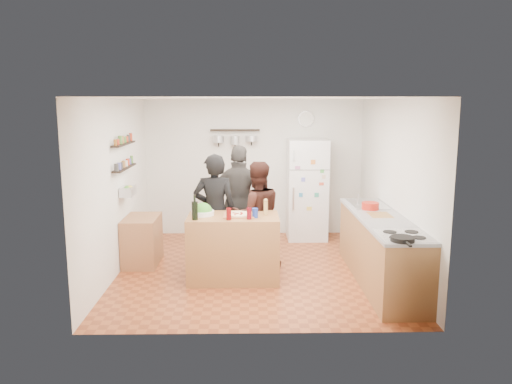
{
  "coord_description": "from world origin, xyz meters",
  "views": [
    {
      "loc": [
        -0.12,
        -7.1,
        2.44
      ],
      "look_at": [
        0.0,
        0.1,
        1.15
      ],
      "focal_mm": 35.0,
      "sensor_mm": 36.0,
      "label": 1
    }
  ],
  "objects_px": {
    "person_center": "(257,215)",
    "counter_run": "(381,250)",
    "pepper_mill": "(266,208)",
    "fridge": "(307,189)",
    "red_bowl": "(370,206)",
    "prep_island": "(233,248)",
    "wall_clock": "(306,119)",
    "wine_bottle": "(195,211)",
    "person_back": "(240,202)",
    "salt_canister": "(255,213)",
    "person_left": "(215,212)",
    "side_table": "(142,240)",
    "salad_bowl": "(203,213)",
    "skillet": "(402,239)"
  },
  "relations": [
    {
      "from": "wine_bottle",
      "to": "person_left",
      "type": "relative_size",
      "value": 0.14
    },
    {
      "from": "person_left",
      "to": "red_bowl",
      "type": "bearing_deg",
      "value": 176.75
    },
    {
      "from": "prep_island",
      "to": "person_center",
      "type": "relative_size",
      "value": 0.78
    },
    {
      "from": "side_table",
      "to": "fridge",
      "type": "bearing_deg",
      "value": 28.26
    },
    {
      "from": "salad_bowl",
      "to": "side_table",
      "type": "bearing_deg",
      "value": 146.12
    },
    {
      "from": "red_bowl",
      "to": "fridge",
      "type": "relative_size",
      "value": 0.14
    },
    {
      "from": "side_table",
      "to": "person_center",
      "type": "bearing_deg",
      "value": -6.09
    },
    {
      "from": "fridge",
      "to": "salad_bowl",
      "type": "bearing_deg",
      "value": -128.7
    },
    {
      "from": "person_left",
      "to": "side_table",
      "type": "relative_size",
      "value": 2.15
    },
    {
      "from": "person_center",
      "to": "side_table",
      "type": "height_order",
      "value": "person_center"
    },
    {
      "from": "prep_island",
      "to": "wine_bottle",
      "type": "xyz_separation_m",
      "value": [
        -0.5,
        -0.22,
        0.58
      ]
    },
    {
      "from": "pepper_mill",
      "to": "red_bowl",
      "type": "height_order",
      "value": "pepper_mill"
    },
    {
      "from": "person_center",
      "to": "counter_run",
      "type": "distance_m",
      "value": 1.85
    },
    {
      "from": "pepper_mill",
      "to": "fridge",
      "type": "height_order",
      "value": "fridge"
    },
    {
      "from": "person_center",
      "to": "fridge",
      "type": "height_order",
      "value": "fridge"
    },
    {
      "from": "person_left",
      "to": "side_table",
      "type": "distance_m",
      "value": 1.26
    },
    {
      "from": "salt_canister",
      "to": "person_left",
      "type": "height_order",
      "value": "person_left"
    },
    {
      "from": "wine_bottle",
      "to": "wall_clock",
      "type": "distance_m",
      "value": 3.43
    },
    {
      "from": "counter_run",
      "to": "prep_island",
      "type": "bearing_deg",
      "value": 176.17
    },
    {
      "from": "salad_bowl",
      "to": "person_left",
      "type": "relative_size",
      "value": 0.18
    },
    {
      "from": "wine_bottle",
      "to": "side_table",
      "type": "distance_m",
      "value": 1.47
    },
    {
      "from": "salt_canister",
      "to": "side_table",
      "type": "relative_size",
      "value": 0.16
    },
    {
      "from": "pepper_mill",
      "to": "person_left",
      "type": "relative_size",
      "value": 0.11
    },
    {
      "from": "counter_run",
      "to": "wall_clock",
      "type": "xyz_separation_m",
      "value": [
        -0.75,
        2.63,
        1.7
      ]
    },
    {
      "from": "pepper_mill",
      "to": "person_left",
      "type": "xyz_separation_m",
      "value": [
        -0.73,
        0.44,
        -0.14
      ]
    },
    {
      "from": "salad_bowl",
      "to": "red_bowl",
      "type": "height_order",
      "value": "red_bowl"
    },
    {
      "from": "skillet",
      "to": "person_back",
      "type": "bearing_deg",
      "value": 128.3
    },
    {
      "from": "pepper_mill",
      "to": "salt_canister",
      "type": "distance_m",
      "value": 0.23
    },
    {
      "from": "person_center",
      "to": "side_table",
      "type": "xyz_separation_m",
      "value": [
        -1.75,
        0.19,
        -0.44
      ]
    },
    {
      "from": "prep_island",
      "to": "wall_clock",
      "type": "bearing_deg",
      "value": 62.95
    },
    {
      "from": "pepper_mill",
      "to": "salad_bowl",
      "type": "bearing_deg",
      "value": 180.0
    },
    {
      "from": "salt_canister",
      "to": "red_bowl",
      "type": "height_order",
      "value": "salt_canister"
    },
    {
      "from": "person_center",
      "to": "salad_bowl",
      "type": "bearing_deg",
      "value": 21.14
    },
    {
      "from": "pepper_mill",
      "to": "red_bowl",
      "type": "distance_m",
      "value": 1.55
    },
    {
      "from": "prep_island",
      "to": "counter_run",
      "type": "distance_m",
      "value": 2.03
    },
    {
      "from": "prep_island",
      "to": "person_back",
      "type": "xyz_separation_m",
      "value": [
        0.08,
        0.98,
        0.44
      ]
    },
    {
      "from": "person_left",
      "to": "fridge",
      "type": "bearing_deg",
      "value": -132.39
    },
    {
      "from": "person_back",
      "to": "wall_clock",
      "type": "distance_m",
      "value": 2.29
    },
    {
      "from": "wine_bottle",
      "to": "wall_clock",
      "type": "height_order",
      "value": "wall_clock"
    },
    {
      "from": "side_table",
      "to": "red_bowl",
      "type": "bearing_deg",
      "value": -6.37
    },
    {
      "from": "wall_clock",
      "to": "fridge",
      "type": "bearing_deg",
      "value": -90.0
    },
    {
      "from": "prep_island",
      "to": "person_left",
      "type": "distance_m",
      "value": 0.69
    },
    {
      "from": "person_back",
      "to": "fridge",
      "type": "distance_m",
      "value": 1.68
    },
    {
      "from": "side_table",
      "to": "person_left",
      "type": "bearing_deg",
      "value": -11.56
    },
    {
      "from": "pepper_mill",
      "to": "salt_canister",
      "type": "height_order",
      "value": "pepper_mill"
    },
    {
      "from": "counter_run",
      "to": "person_center",
      "type": "bearing_deg",
      "value": 158.45
    },
    {
      "from": "person_left",
      "to": "side_table",
      "type": "xyz_separation_m",
      "value": [
        -1.13,
        0.23,
        -0.49
      ]
    },
    {
      "from": "person_center",
      "to": "fridge",
      "type": "bearing_deg",
      "value": -131.35
    },
    {
      "from": "person_left",
      "to": "person_back",
      "type": "bearing_deg",
      "value": -126.09
    },
    {
      "from": "person_center",
      "to": "fridge",
      "type": "xyz_separation_m",
      "value": [
        0.94,
        1.63,
        0.1
      ]
    }
  ]
}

